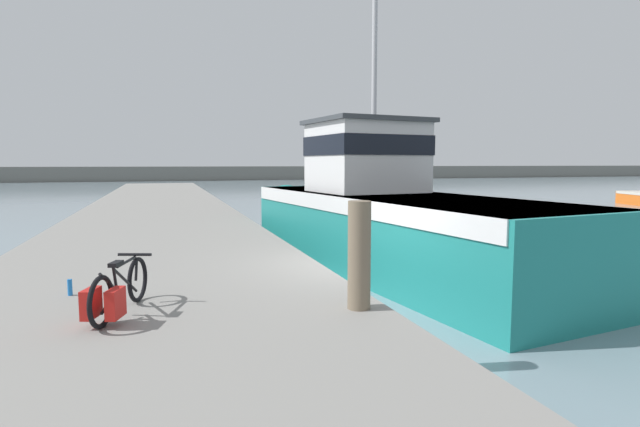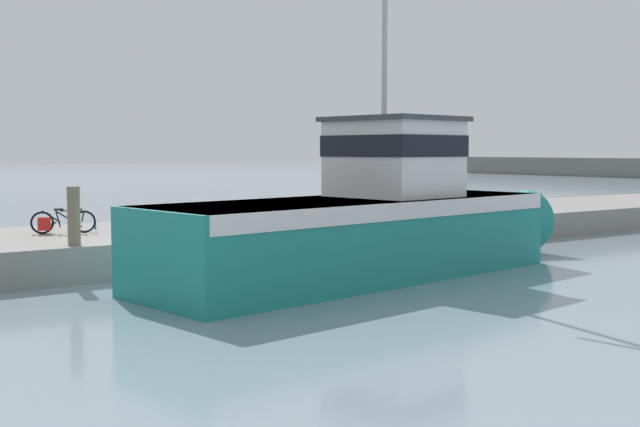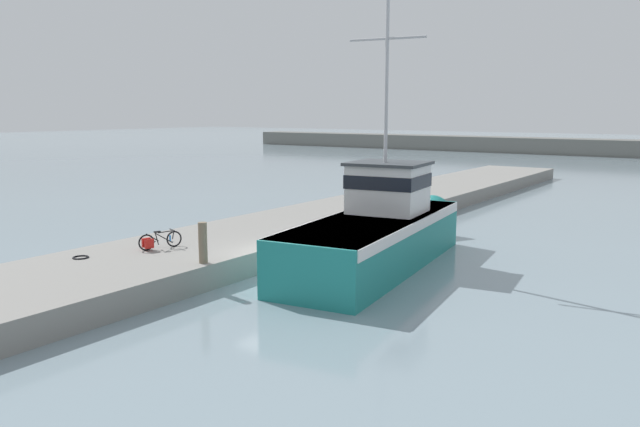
{
  "view_description": "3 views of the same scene",
  "coord_description": "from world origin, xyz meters",
  "px_view_note": "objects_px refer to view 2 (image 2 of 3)",
  "views": [
    {
      "loc": [
        -3.48,
        -8.45,
        2.73
      ],
      "look_at": [
        -0.34,
        1.48,
        1.68
      ],
      "focal_mm": 28.0,
      "sensor_mm": 36.0,
      "label": 1
    },
    {
      "loc": [
        17.33,
        -8.77,
        3.1
      ],
      "look_at": [
        0.71,
        3.08,
        1.49
      ],
      "focal_mm": 45.0,
      "sensor_mm": 36.0,
      "label": 2
    },
    {
      "loc": [
        13.66,
        -17.12,
        5.89
      ],
      "look_at": [
        -0.9,
        3.86,
        1.7
      ],
      "focal_mm": 35.0,
      "sensor_mm": 36.0,
      "label": 3
    }
  ],
  "objects_px": {
    "water_bottle_on_curb": "(95,225)",
    "mooring_post": "(74,216)",
    "fishing_boat_main": "(372,220)",
    "bicycle_touring": "(57,222)"
  },
  "relations": [
    {
      "from": "mooring_post",
      "to": "water_bottle_on_curb",
      "type": "relative_size",
      "value": 5.99
    },
    {
      "from": "fishing_boat_main",
      "to": "mooring_post",
      "type": "relative_size",
      "value": 9.68
    },
    {
      "from": "mooring_post",
      "to": "water_bottle_on_curb",
      "type": "height_order",
      "value": "mooring_post"
    },
    {
      "from": "fishing_boat_main",
      "to": "bicycle_touring",
      "type": "relative_size",
      "value": 8.31
    },
    {
      "from": "fishing_boat_main",
      "to": "bicycle_touring",
      "type": "height_order",
      "value": "fishing_boat_main"
    },
    {
      "from": "mooring_post",
      "to": "fishing_boat_main",
      "type": "bearing_deg",
      "value": 63.33
    },
    {
      "from": "fishing_boat_main",
      "to": "bicycle_touring",
      "type": "distance_m",
      "value": 8.47
    },
    {
      "from": "fishing_boat_main",
      "to": "bicycle_touring",
      "type": "xyz_separation_m",
      "value": [
        -6.13,
        -5.84,
        -0.2
      ]
    },
    {
      "from": "mooring_post",
      "to": "water_bottle_on_curb",
      "type": "xyz_separation_m",
      "value": [
        -3.64,
        1.81,
        -0.58
      ]
    },
    {
      "from": "water_bottle_on_curb",
      "to": "mooring_post",
      "type": "bearing_deg",
      "value": -26.4
    }
  ]
}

